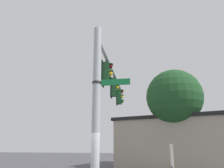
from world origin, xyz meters
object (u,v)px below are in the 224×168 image
object	(u,v)px
traffic_light_nearest_pole	(107,73)
traffic_light_mid_outer	(119,97)
traffic_light_mid_inner	(114,87)
street_name_sign	(105,82)
historical_marker	(173,166)

from	to	relation	value
traffic_light_nearest_pole	traffic_light_mid_outer	xyz separation A→B (m)	(-4.95, 0.01, 0.00)
traffic_light_mid_outer	traffic_light_mid_inner	bearing A→B (deg)	-0.16
traffic_light_mid_inner	street_name_sign	distance (m)	4.47
traffic_light_nearest_pole	traffic_light_mid_inner	size ratio (longest dim) A/B	1.00
historical_marker	traffic_light_mid_outer	bearing A→B (deg)	-156.92
traffic_light_nearest_pole	traffic_light_mid_inner	bearing A→B (deg)	179.84
street_name_sign	traffic_light_mid_outer	bearing A→B (deg)	-177.73
traffic_light_mid_inner	traffic_light_mid_outer	world-z (taller)	same
traffic_light_mid_inner	traffic_light_mid_outer	xyz separation A→B (m)	(-2.47, 0.01, 0.00)
street_name_sign	historical_marker	xyz separation A→B (m)	(-0.94, 2.24, -2.86)
traffic_light_mid_outer	historical_marker	size ratio (longest dim) A/B	0.62
street_name_sign	historical_marker	bearing A→B (deg)	112.75
traffic_light_mid_inner	traffic_light_mid_outer	bearing A→B (deg)	179.84
traffic_light_nearest_pole	street_name_sign	size ratio (longest dim) A/B	0.96
street_name_sign	traffic_light_mid_inner	bearing A→B (deg)	-176.35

